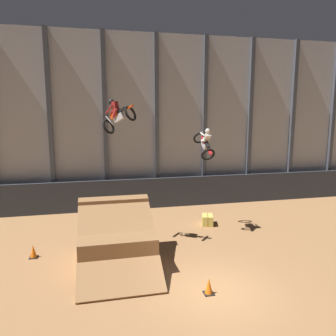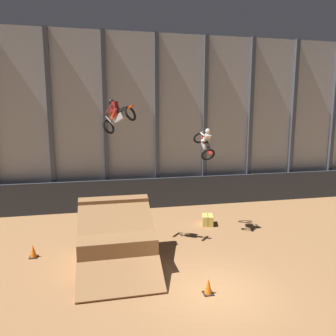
# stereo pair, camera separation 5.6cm
# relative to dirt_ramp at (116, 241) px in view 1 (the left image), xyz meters

# --- Properties ---
(ground_plane) EXTENTS (60.00, 60.00, 0.00)m
(ground_plane) POSITION_rel_dirt_ramp_xyz_m (3.31, -3.29, -0.89)
(ground_plane) COLOR #996B42
(arena_back_wall) EXTENTS (32.00, 0.40, 11.42)m
(arena_back_wall) POSITION_rel_dirt_ramp_xyz_m (3.31, 8.36, 4.81)
(arena_back_wall) COLOR #A3A8B2
(arena_back_wall) RESTS_ON ground_plane
(lower_barrier) EXTENTS (31.36, 0.20, 2.01)m
(lower_barrier) POSITION_rel_dirt_ramp_xyz_m (3.31, 7.51, 0.11)
(lower_barrier) COLOR #2D333D
(lower_barrier) RESTS_ON ground_plane
(dirt_ramp) EXTENTS (3.15, 4.58, 2.62)m
(dirt_ramp) POSITION_rel_dirt_ramp_xyz_m (0.00, 0.00, 0.00)
(dirt_ramp) COLOR olive
(dirt_ramp) RESTS_ON ground_plane
(rider_bike_left_air) EXTENTS (1.74, 1.66, 1.67)m
(rider_bike_left_air) POSITION_rel_dirt_ramp_xyz_m (0.30, 1.73, 5.30)
(rider_bike_left_air) COLOR black
(rider_bike_right_air) EXTENTS (0.82, 1.83, 1.70)m
(rider_bike_right_air) POSITION_rel_dirt_ramp_xyz_m (4.81, 2.59, 3.90)
(rider_bike_right_air) COLOR black
(traffic_cone_near_ramp) EXTENTS (0.36, 0.36, 0.58)m
(traffic_cone_near_ramp) POSITION_rel_dirt_ramp_xyz_m (3.00, -3.39, -0.61)
(traffic_cone_near_ramp) COLOR black
(traffic_cone_near_ramp) RESTS_ON ground_plane
(traffic_cone_arena_edge) EXTENTS (0.36, 0.36, 0.58)m
(traffic_cone_arena_edge) POSITION_rel_dirt_ramp_xyz_m (-3.58, 1.07, -0.61)
(traffic_cone_arena_edge) COLOR black
(traffic_cone_arena_edge) RESTS_ON ground_plane
(hay_bale_trackside) EXTENTS (0.82, 1.03, 0.57)m
(hay_bale_trackside) POSITION_rel_dirt_ramp_xyz_m (5.37, 3.52, -0.61)
(hay_bale_trackside) COLOR #CCB751
(hay_bale_trackside) RESTS_ON ground_plane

